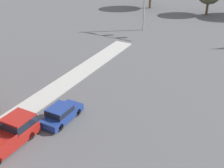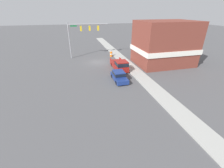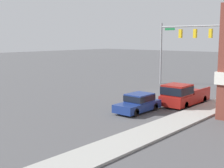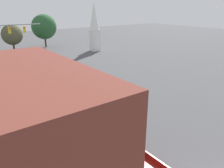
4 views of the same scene
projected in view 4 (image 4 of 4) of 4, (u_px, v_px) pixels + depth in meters
The scene contains 6 objects.
far_signal_assembly at pixel (6, 35), 36.49m from camera, with size 8.59×0.49×7.94m.
car_lead at pixel (107, 125), 18.69m from camera, with size 1.81×4.26×1.47m.
pickup_truck_parked at pixel (128, 157), 14.39m from camera, with size 2.09×5.73×1.98m.
church_steeple at pixel (94, 26), 52.34m from camera, with size 2.27×2.27×11.46m.
backdrop_tree_left_mid at pixel (12, 35), 49.95m from camera, with size 4.72×4.72×6.67m.
backdrop_tree_center at pixel (44, 27), 57.49m from camera, with size 6.47×6.47×8.59m.
Camera 4 is at (-11.27, -3.48, 10.34)m, focal length 35.00 mm.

